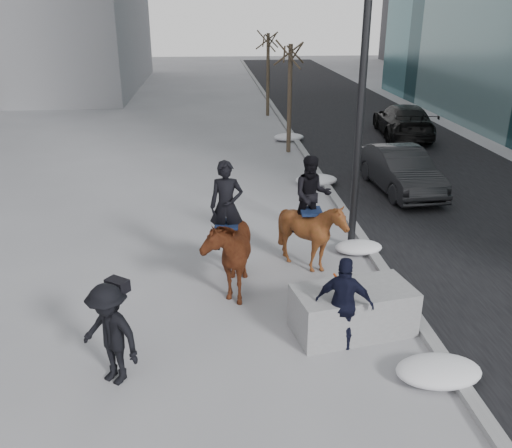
{
  "coord_description": "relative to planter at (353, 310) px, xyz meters",
  "views": [
    {
      "loc": [
        -0.91,
        -9.22,
        5.72
      ],
      "look_at": [
        0.0,
        1.2,
        1.5
      ],
      "focal_mm": 38.0,
      "sensor_mm": 36.0,
      "label": 1
    }
  ],
  "objects": [
    {
      "name": "ground",
      "position": [
        -1.66,
        0.63,
        -0.44
      ],
      "size": [
        120.0,
        120.0,
        0.0
      ],
      "primitive_type": "plane",
      "color": "gray",
      "rests_on": "ground"
    },
    {
      "name": "road",
      "position": [
        5.34,
        10.63,
        -0.44
      ],
      "size": [
        8.0,
        90.0,
        0.01
      ],
      "primitive_type": "cube",
      "color": "black",
      "rests_on": "ground"
    },
    {
      "name": "curb",
      "position": [
        1.34,
        10.63,
        -0.38
      ],
      "size": [
        0.25,
        90.0,
        0.12
      ],
      "primitive_type": "cube",
      "color": "gray",
      "rests_on": "ground"
    },
    {
      "name": "planter",
      "position": [
        0.0,
        0.0,
        0.0
      ],
      "size": [
        2.37,
        1.49,
        0.88
      ],
      "primitive_type": "cube",
      "rotation": [
        0.0,
        0.0,
        0.19
      ],
      "color": "gray",
      "rests_on": "ground"
    },
    {
      "name": "car_near",
      "position": [
        3.66,
        8.08,
        0.27
      ],
      "size": [
        1.79,
        4.43,
        1.43
      ],
      "primitive_type": "imported",
      "rotation": [
        0.0,
        0.0,
        0.06
      ],
      "color": "black",
      "rests_on": "ground"
    },
    {
      "name": "car_far",
      "position": [
        6.48,
        15.94,
        0.32
      ],
      "size": [
        2.75,
        5.45,
        1.52
      ],
      "primitive_type": "imported",
      "rotation": [
        0.0,
        0.0,
        3.02
      ],
      "color": "black",
      "rests_on": "ground"
    },
    {
      "name": "tree_near",
      "position": [
        0.74,
        13.57,
        1.97
      ],
      "size": [
        1.2,
        1.2,
        4.82
      ],
      "primitive_type": null,
      "color": "#3C3223",
      "rests_on": "ground"
    },
    {
      "name": "tree_far",
      "position": [
        0.74,
        21.77,
        1.99
      ],
      "size": [
        1.2,
        1.2,
        4.87
      ],
      "primitive_type": null,
      "color": "#382B21",
      "rests_on": "ground"
    },
    {
      "name": "mounted_left",
      "position": [
        -2.26,
        1.88,
        0.61
      ],
      "size": [
        1.16,
        2.25,
        2.81
      ],
      "color": "#4E1E0F",
      "rests_on": "ground"
    },
    {
      "name": "mounted_right",
      "position": [
        -0.31,
        2.69,
        0.63
      ],
      "size": [
        1.47,
        1.64,
        2.67
      ],
      "color": "#4C2E0F",
      "rests_on": "ground"
    },
    {
      "name": "feeder",
      "position": [
        -0.31,
        -0.49,
        0.44
      ],
      "size": [
        1.11,
        1.01,
        1.75
      ],
      "color": "black",
      "rests_on": "ground"
    },
    {
      "name": "camera_crew",
      "position": [
        -4.24,
        -1.1,
        0.45
      ],
      "size": [
        1.3,
        1.19,
        1.75
      ],
      "color": "black",
      "rests_on": "ground"
    },
    {
      "name": "lamppost",
      "position": [
        0.94,
        4.04,
        4.55
      ],
      "size": [
        0.25,
        3.03,
        9.09
      ],
      "color": "black",
      "rests_on": "ground"
    },
    {
      "name": "snow_piles",
      "position": [
        1.04,
        6.71,
        -0.27
      ],
      "size": [
        1.44,
        17.99,
        0.37
      ],
      "color": "silver",
      "rests_on": "ground"
    }
  ]
}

